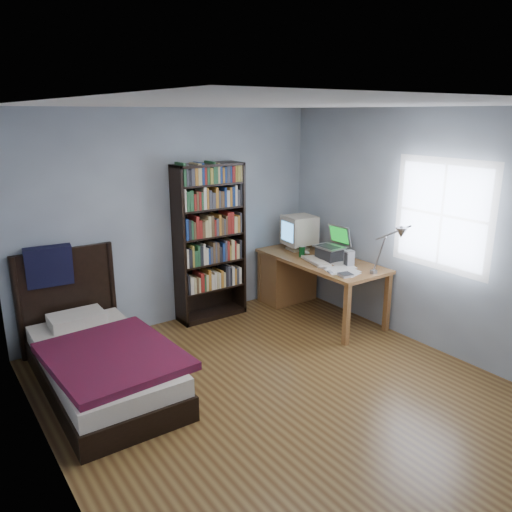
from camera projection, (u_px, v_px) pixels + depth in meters
name	position (u px, v px, depth m)	size (l,w,h in m)	color
room	(288.00, 261.00, 4.15)	(4.20, 4.24, 2.50)	#533318
desk	(295.00, 273.00, 6.52)	(0.75, 1.69, 0.73)	brown
crt_monitor	(299.00, 230.00, 6.41)	(0.43, 0.40, 0.45)	beige
laptop	(330.00, 251.00, 5.99)	(0.34, 0.34, 0.41)	#2D2D30
desk_lamp	(397.00, 237.00, 5.00)	(0.24, 0.53, 0.63)	#99999E
keyboard	(316.00, 261.00, 5.92)	(0.17, 0.44, 0.03)	#C1B5A1
speaker	(349.00, 258.00, 5.76)	(0.09, 0.09, 0.18)	#9A9A9C
soda_can	(302.00, 252.00, 6.13)	(0.07, 0.07, 0.13)	#063108
mouse	(306.00, 252.00, 6.27)	(0.06, 0.11, 0.04)	silver
phone_silver	(322.00, 268.00, 5.69)	(0.05, 0.10, 0.02)	silver
phone_grey	(330.00, 272.00, 5.53)	(0.04, 0.08, 0.02)	#9A9A9C
external_drive	(346.00, 275.00, 5.41)	(0.13, 0.13, 0.03)	#9A9A9C
bookshelf	(210.00, 243.00, 5.96)	(0.85, 0.30, 1.88)	black
bed	(99.00, 358.00, 4.60)	(1.09, 2.05, 1.16)	black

